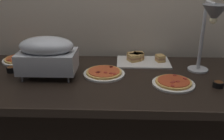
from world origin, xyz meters
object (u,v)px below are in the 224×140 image
object	(u,v)px
heat_lamp	(211,21)
pizza_plate_raised_stand	(104,73)
sandwich_platter	(141,59)
pizza_plate_front	(19,59)
sauce_cup_near	(218,84)
chafing_dish	(47,54)
pizza_plate_center	(173,83)
sauce_cup_far	(11,69)

from	to	relation	value
heat_lamp	pizza_plate_raised_stand	world-z (taller)	heat_lamp
pizza_plate_raised_stand	sandwich_platter	xyz separation A→B (m)	(0.27, 0.26, 0.01)
pizza_plate_front	sauce_cup_near	world-z (taller)	sauce_cup_near
pizza_plate_raised_stand	chafing_dish	bearing A→B (deg)	-173.56
chafing_dish	pizza_plate_front	world-z (taller)	chafing_dish
pizza_plate_front	pizza_plate_center	world-z (taller)	same
sauce_cup_near	pizza_plate_raised_stand	bearing A→B (deg)	166.67
heat_lamp	sauce_cup_near	bearing A→B (deg)	-70.84
sauce_cup_far	sandwich_platter	bearing A→B (deg)	14.74
sauce_cup_far	pizza_plate_center	bearing A→B (deg)	-8.68
chafing_dish	sauce_cup_far	bearing A→B (deg)	167.29
pizza_plate_center	pizza_plate_raised_stand	bearing A→B (deg)	161.94
pizza_plate_front	pizza_plate_center	bearing A→B (deg)	-19.25
chafing_dish	pizza_plate_front	size ratio (longest dim) A/B	1.44
pizza_plate_center	sandwich_platter	distance (m)	0.44
pizza_plate_center	sauce_cup_near	world-z (taller)	sauce_cup_near
heat_lamp	sauce_cup_near	distance (m)	0.38
pizza_plate_front	sauce_cup_near	size ratio (longest dim) A/B	3.92
heat_lamp	pizza_plate_front	world-z (taller)	heat_lamp
heat_lamp	pizza_plate_center	bearing A→B (deg)	-152.24
chafing_dish	sandwich_platter	xyz separation A→B (m)	(0.63, 0.30, -0.13)
chafing_dish	pizza_plate_center	distance (m)	0.81
sandwich_platter	sauce_cup_near	bearing A→B (deg)	-44.72
sandwich_platter	sauce_cup_far	size ratio (longest dim) A/B	6.39
heat_lamp	sauce_cup_near	xyz separation A→B (m)	(0.05, -0.14, -0.35)
pizza_plate_front	sandwich_platter	world-z (taller)	sandwich_platter
chafing_dish	pizza_plate_front	distance (m)	0.44
sauce_cup_near	heat_lamp	bearing A→B (deg)	109.16
heat_lamp	sauce_cup_far	bearing A→B (deg)	177.74
pizza_plate_center	sauce_cup_far	distance (m)	1.09
sandwich_platter	pizza_plate_center	bearing A→B (deg)	-67.37
sandwich_platter	sauce_cup_far	xyz separation A→B (m)	(-0.91, -0.24, -0.00)
pizza_plate_raised_stand	sauce_cup_far	size ratio (longest dim) A/B	4.48
pizza_plate_front	pizza_plate_center	distance (m)	1.17
chafing_dish	sauce_cup_near	bearing A→B (deg)	-6.71
pizza_plate_raised_stand	pizza_plate_front	bearing A→B (deg)	159.99
chafing_dish	sandwich_platter	size ratio (longest dim) A/B	0.93
pizza_plate_raised_stand	sandwich_platter	world-z (taller)	sandwich_platter
heat_lamp	sandwich_platter	bearing A→B (deg)	142.89
pizza_plate_front	sauce_cup_far	xyz separation A→B (m)	(0.03, -0.22, 0.01)
pizza_plate_center	sauce_cup_near	xyz separation A→B (m)	(0.26, -0.02, 0.01)
chafing_dish	pizza_plate_raised_stand	bearing A→B (deg)	6.44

